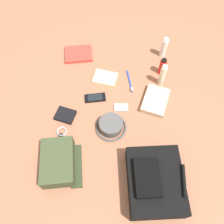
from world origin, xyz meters
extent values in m
cube|color=#925B41|center=(0.00, 0.00, -0.01)|extent=(2.64, 2.02, 0.02)
cube|color=black|center=(0.39, 0.24, 0.05)|extent=(0.37, 0.31, 0.11)
cube|color=black|center=(0.39, 0.20, 0.12)|extent=(0.20, 0.14, 0.03)
cylinder|color=black|center=(0.39, 0.37, 0.12)|extent=(0.15, 0.02, 0.02)
cube|color=#384228|center=(0.32, -0.26, 0.05)|extent=(0.27, 0.20, 0.09)
cube|color=#2C3520|center=(0.32, -0.17, 0.01)|extent=(0.24, 0.10, 0.01)
cylinder|color=#4C4C4C|center=(0.08, 0.00, 0.04)|extent=(0.14, 0.14, 0.06)
torus|color=#4C4C4C|center=(0.08, 0.00, 0.01)|extent=(0.18, 0.18, 0.01)
cylinder|color=white|center=(-0.51, 0.31, 0.07)|extent=(0.04, 0.04, 0.14)
cylinder|color=white|center=(-0.51, 0.31, 0.15)|extent=(0.03, 0.03, 0.01)
cylinder|color=red|center=(-0.35, 0.30, 0.05)|extent=(0.04, 0.04, 0.11)
cylinder|color=black|center=(-0.35, 0.30, 0.12)|extent=(0.03, 0.03, 0.01)
cylinder|color=beige|center=(-0.26, 0.29, 0.08)|extent=(0.04, 0.04, 0.15)
cylinder|color=silver|center=(-0.26, 0.29, 0.16)|extent=(0.03, 0.03, 0.01)
cube|color=red|center=(-0.46, -0.27, 0.01)|extent=(0.18, 0.21, 0.02)
cube|color=white|center=(-0.46, -0.27, 0.01)|extent=(0.17, 0.20, 0.01)
cube|color=black|center=(-0.11, -0.11, 0.01)|extent=(0.08, 0.14, 0.01)
cube|color=black|center=(-0.11, -0.11, 0.01)|extent=(0.07, 0.10, 0.00)
cube|color=#B7B7BC|center=(-0.06, 0.05, 0.01)|extent=(0.06, 0.09, 0.01)
cylinder|color=silver|center=(-0.06, 0.04, 0.01)|extent=(0.03, 0.03, 0.00)
torus|color=#99999E|center=(0.13, -0.28, 0.01)|extent=(0.06, 0.06, 0.01)
cylinder|color=black|center=(0.16, -0.28, 0.01)|extent=(0.03, 0.03, 0.01)
cylinder|color=blue|center=(-0.26, 0.10, 0.01)|extent=(0.17, 0.05, 0.01)
cube|color=white|center=(-0.19, 0.11, 0.02)|extent=(0.02, 0.02, 0.01)
cube|color=black|center=(0.03, -0.28, 0.01)|extent=(0.11, 0.13, 0.02)
cube|color=beige|center=(-0.27, -0.07, 0.01)|extent=(0.14, 0.17, 0.02)
cube|color=#C6B289|center=(-0.11, 0.26, 0.02)|extent=(0.23, 0.19, 0.04)
camera|label=1|loc=(0.67, 0.05, 1.23)|focal=37.42mm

